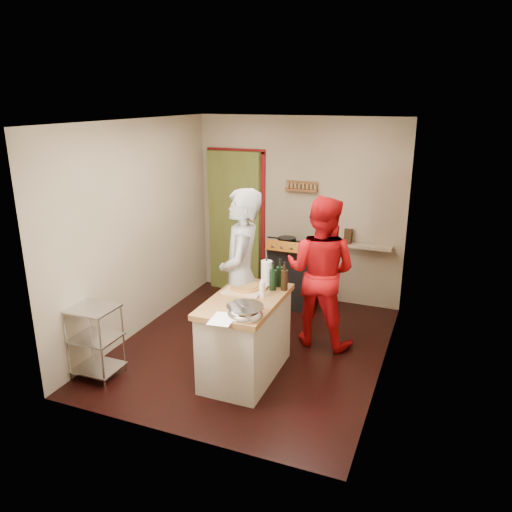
% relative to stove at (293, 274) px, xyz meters
% --- Properties ---
extents(floor, '(3.50, 3.50, 0.00)m').
position_rel_stove_xyz_m(floor, '(-0.05, -1.42, -0.45)').
color(floor, black).
rests_on(floor, ground).
extents(back_wall, '(3.00, 0.44, 2.60)m').
position_rel_stove_xyz_m(back_wall, '(-0.69, 0.36, 0.68)').
color(back_wall, tan).
rests_on(back_wall, ground).
extents(left_wall, '(0.04, 3.50, 2.60)m').
position_rel_stove_xyz_m(left_wall, '(-1.55, -1.42, 0.85)').
color(left_wall, tan).
rests_on(left_wall, ground).
extents(right_wall, '(0.04, 3.50, 2.60)m').
position_rel_stove_xyz_m(right_wall, '(1.45, -1.42, 0.85)').
color(right_wall, tan).
rests_on(right_wall, ground).
extents(ceiling, '(3.00, 3.50, 0.02)m').
position_rel_stove_xyz_m(ceiling, '(-0.05, -1.42, 2.16)').
color(ceiling, white).
rests_on(ceiling, back_wall).
extents(stove, '(0.60, 0.63, 1.00)m').
position_rel_stove_xyz_m(stove, '(0.00, 0.00, 0.00)').
color(stove, black).
rests_on(stove, ground).
extents(wire_shelving, '(0.48, 0.40, 0.80)m').
position_rel_stove_xyz_m(wire_shelving, '(-1.33, -2.62, -0.01)').
color(wire_shelving, silver).
rests_on(wire_shelving, ground).
extents(island, '(0.69, 1.28, 1.19)m').
position_rel_stove_xyz_m(island, '(0.12, -2.01, 0.02)').
color(island, '#BAAF9E').
rests_on(island, ground).
extents(person_stripe, '(0.66, 0.82, 1.94)m').
position_rel_stove_xyz_m(person_stripe, '(-0.07, -1.68, 0.52)').
color(person_stripe, silver).
rests_on(person_stripe, ground).
extents(person_red, '(0.94, 0.77, 1.79)m').
position_rel_stove_xyz_m(person_red, '(0.64, -0.99, 0.45)').
color(person_red, red).
rests_on(person_red, ground).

